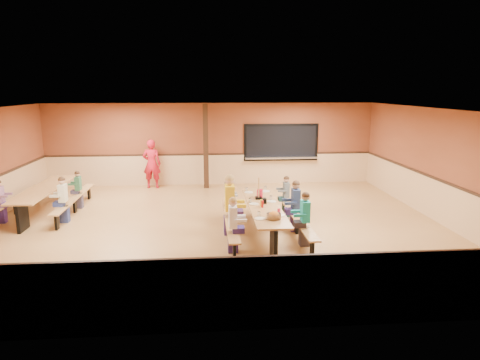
{
  "coord_description": "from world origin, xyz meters",
  "views": [
    {
      "loc": [
        -0.21,
        -10.71,
        3.52
      ],
      "look_at": [
        0.68,
        0.27,
        1.15
      ],
      "focal_mm": 32.0,
      "sensor_mm": 36.0,
      "label": 1
    }
  ],
  "objects": [
    {
      "name": "table_paddle",
      "position": [
        1.12,
        -0.19,
        0.88
      ],
      "size": [
        0.16,
        0.16,
        0.56
      ],
      "color": "black",
      "rests_on": "cafeteria_table_main"
    },
    {
      "name": "seated_child_white_left",
      "position": [
        0.36,
        -1.87,
        0.61
      ],
      "size": [
        0.37,
        0.31,
        1.22
      ],
      "primitive_type": null,
      "color": "white",
      "rests_on": "ground"
    },
    {
      "name": "standing_woman",
      "position": [
        -2.14,
        4.55,
        0.88
      ],
      "size": [
        0.67,
        0.47,
        1.75
      ],
      "primitive_type": "imported",
      "rotation": [
        0.0,
        0.0,
        3.06
      ],
      "color": "red",
      "rests_on": "ground"
    },
    {
      "name": "seated_child_purple_sec",
      "position": [
        -5.66,
        0.7,
        0.58
      ],
      "size": [
        0.34,
        0.28,
        1.16
      ],
      "primitive_type": null,
      "color": "gray",
      "rests_on": "ground"
    },
    {
      "name": "seated_child_teal_right",
      "position": [
        2.01,
        -1.6,
        0.62
      ],
      "size": [
        0.38,
        0.31,
        1.23
      ],
      "primitive_type": null,
      "color": "#1BAAAE",
      "rests_on": "ground"
    },
    {
      "name": "condiment_ketchup",
      "position": [
        1.12,
        -0.98,
        0.82
      ],
      "size": [
        0.06,
        0.06,
        0.17
      ],
      "primitive_type": "cylinder",
      "color": "#B2140F",
      "rests_on": "cafeteria_table_main"
    },
    {
      "name": "condiment_mustard",
      "position": [
        1.11,
        -0.87,
        0.82
      ],
      "size": [
        0.06,
        0.06,
        0.17
      ],
      "primitive_type": "cylinder",
      "color": "yellow",
      "rests_on": "cafeteria_table_main"
    },
    {
      "name": "seated_child_char_right",
      "position": [
        2.01,
        0.69,
        0.57
      ],
      "size": [
        0.33,
        0.27,
        1.13
      ],
      "primitive_type": null,
      "color": "#525A5C",
      "rests_on": "ground"
    },
    {
      "name": "napkin_dispenser",
      "position": [
        1.21,
        -0.61,
        0.8
      ],
      "size": [
        0.1,
        0.14,
        0.13
      ],
      "primitive_type": "cube",
      "color": "black",
      "rests_on": "cafeteria_table_main"
    },
    {
      "name": "cafeteria_table_main",
      "position": [
        1.18,
        -0.77,
        0.53
      ],
      "size": [
        1.91,
        3.7,
        0.74
      ],
      "color": "#B07E45",
      "rests_on": "ground"
    },
    {
      "name": "structural_post",
      "position": [
        -0.2,
        4.4,
        1.5
      ],
      "size": [
        0.18,
        0.18,
        3.0
      ],
      "primitive_type": "cube",
      "color": "black",
      "rests_on": "ground"
    },
    {
      "name": "seated_child_tan_sec",
      "position": [
        -4.01,
        0.63,
        0.61
      ],
      "size": [
        0.38,
        0.31,
        1.22
      ],
      "primitive_type": null,
      "color": "beige",
      "rests_on": "ground"
    },
    {
      "name": "seated_adult_yellow",
      "position": [
        0.36,
        -0.67,
        0.73
      ],
      "size": [
        0.49,
        0.4,
        1.46
      ],
      "primitive_type": null,
      "color": "yellow",
      "rests_on": "ground"
    },
    {
      "name": "seated_child_navy_right",
      "position": [
        2.01,
        -0.57,
        0.64
      ],
      "size": [
        0.4,
        0.33,
        1.27
      ],
      "primitive_type": null,
      "color": "navy",
      "rests_on": "ground"
    },
    {
      "name": "room_envelope",
      "position": [
        0.0,
        0.0,
        0.69
      ],
      "size": [
        12.04,
        10.04,
        3.02
      ],
      "color": "brown",
      "rests_on": "ground"
    },
    {
      "name": "ground",
      "position": [
        0.0,
        0.0,
        0.0
      ],
      "size": [
        12.0,
        12.0,
        0.0
      ],
      "primitive_type": "plane",
      "color": "olive",
      "rests_on": "ground"
    },
    {
      "name": "cafeteria_table_second",
      "position": [
        -4.83,
        1.55,
        0.53
      ],
      "size": [
        1.91,
        3.7,
        0.74
      ],
      "color": "#B07E45",
      "rests_on": "ground"
    },
    {
      "name": "kitchen_pass_through",
      "position": [
        2.6,
        4.96,
        1.49
      ],
      "size": [
        2.78,
        0.28,
        1.38
      ],
      "color": "black",
      "rests_on": "ground"
    },
    {
      "name": "punch_pitcher",
      "position": [
        1.17,
        -0.04,
        0.85
      ],
      "size": [
        0.16,
        0.16,
        0.22
      ],
      "primitive_type": "cylinder",
      "color": "red",
      "rests_on": "cafeteria_table_main"
    },
    {
      "name": "seated_child_grey_left",
      "position": [
        0.36,
        0.3,
        0.57
      ],
      "size": [
        0.33,
        0.27,
        1.13
      ],
      "primitive_type": null,
      "color": "#B2B2B2",
      "rests_on": "ground"
    },
    {
      "name": "place_settings",
      "position": [
        1.18,
        -0.77,
        0.8
      ],
      "size": [
        0.65,
        3.3,
        0.11
      ],
      "primitive_type": null,
      "color": "beige",
      "rests_on": "cafeteria_table_main"
    },
    {
      "name": "chip_bowl",
      "position": [
        1.24,
        -1.9,
        0.81
      ],
      "size": [
        0.32,
        0.32,
        0.15
      ],
      "primitive_type": null,
      "color": "gold",
      "rests_on": "cafeteria_table_main"
    },
    {
      "name": "seated_child_green_sec",
      "position": [
        -4.01,
        2.02,
        0.56
      ],
      "size": [
        0.32,
        0.26,
        1.11
      ],
      "primitive_type": null,
      "color": "#316645",
      "rests_on": "ground"
    }
  ]
}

